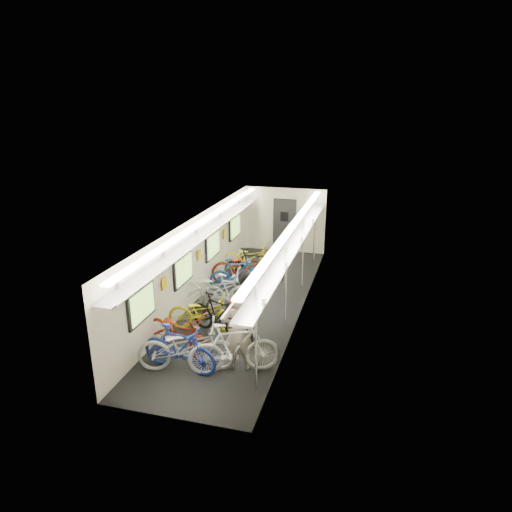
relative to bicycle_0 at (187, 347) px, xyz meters
The scene contains 16 objects.
train_car_shell 4.34m from the bicycle_0, 90.60° to the left, with size 10.00×10.00×10.00m.
bicycle_0 is the anchor object (origin of this frame).
bicycle_1 0.16m from the bicycle_0, 154.30° to the right, with size 0.49×1.72×1.04m, color navy.
bicycle_2 0.72m from the bicycle_0, 126.29° to the left, with size 0.69×1.98×1.04m, color maroon.
bicycle_3 1.60m from the bicycle_0, 85.52° to the left, with size 0.50×1.77×1.06m, color black.
bicycle_4 1.78m from the bicycle_0, 100.27° to the left, with size 0.62×1.78×0.94m, color gold.
bicycle_5 3.04m from the bicycle_0, 89.92° to the left, with size 0.48×1.69×1.02m, color silver.
bicycle_6 2.99m from the bicycle_0, 98.31° to the left, with size 0.76×2.19×1.15m, color #B4B4B9.
bicycle_7 4.44m from the bicycle_0, 93.77° to the left, with size 0.47×1.66×1.00m, color #17498B.
bicycle_8 4.91m from the bicycle_0, 91.66° to the left, with size 0.75×2.15×1.13m, color maroon.
bicycle_9 4.96m from the bicycle_0, 89.14° to the left, with size 0.54×1.92×1.15m, color black.
bicycle_10 6.05m from the bicycle_0, 93.35° to the left, with size 0.64×1.83×0.96m, color yellow.
bicycle_11 1.00m from the bicycle_0, ahead, with size 0.54×1.91×1.15m, color white.
passenger_near 1.12m from the bicycle_0, 17.92° to the left, with size 0.63×0.41×1.73m, color gray.
passenger_mid 1.81m from the bicycle_0, 62.43° to the left, with size 0.86×0.67×1.76m, color black.
backpack 1.30m from the bicycle_0, 29.65° to the left, with size 0.26×0.14×0.38m, color red.
Camera 1 is at (3.23, -11.17, 5.37)m, focal length 32.00 mm.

